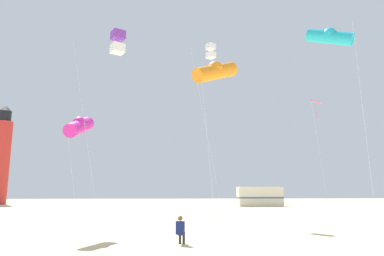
% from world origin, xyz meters
% --- Properties ---
extents(kite_flyer_standing, '(0.42, 0.55, 1.16)m').
position_xyz_m(kite_flyer_standing, '(-0.32, 7.72, 0.61)').
color(kite_flyer_standing, navy).
rests_on(kite_flyer_standing, ground).
extents(kite_tube_orange, '(2.43, 2.03, 8.43)m').
position_xyz_m(kite_tube_orange, '(1.31, 8.58, 7.73)').
color(kite_tube_orange, silver).
rests_on(kite_tube_orange, ground).
extents(kite_diamond_rainbow, '(1.22, 1.22, 9.05)m').
position_xyz_m(kite_diamond_rainbow, '(10.26, 18.11, 8.50)').
color(kite_diamond_rainbow, silver).
rests_on(kite_diamond_rainbow, ground).
extents(kite_tube_cyan, '(3.09, 2.91, 11.13)m').
position_xyz_m(kite_tube_cyan, '(7.82, 10.19, 10.42)').
color(kite_tube_cyan, silver).
rests_on(kite_tube_cyan, ground).
extents(kite_box_white, '(2.27, 2.05, 13.56)m').
position_xyz_m(kite_box_white, '(2.36, 18.77, 12.95)').
color(kite_box_white, silver).
rests_on(kite_box_white, ground).
extents(kite_box_violet, '(2.60, 2.60, 10.07)m').
position_xyz_m(kite_box_violet, '(-3.45, 9.56, 9.47)').
color(kite_box_violet, silver).
rests_on(kite_box_violet, ground).
extents(kite_tube_magenta, '(1.06, 2.57, 6.16)m').
position_xyz_m(kite_tube_magenta, '(-5.46, 10.99, 5.46)').
color(kite_tube_magenta, silver).
rests_on(kite_tube_magenta, ground).
extents(lighthouse_distant, '(2.80, 2.80, 16.80)m').
position_xyz_m(lighthouse_distant, '(-29.17, 54.52, 7.84)').
color(lighthouse_distant, red).
rests_on(lighthouse_distant, ground).
extents(rv_van_cream, '(6.44, 2.34, 2.80)m').
position_xyz_m(rv_van_cream, '(12.43, 44.15, 1.39)').
color(rv_van_cream, beige).
rests_on(rv_van_cream, ground).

